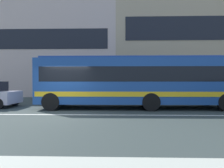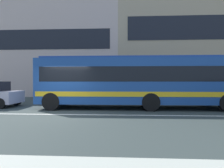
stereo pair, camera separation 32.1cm
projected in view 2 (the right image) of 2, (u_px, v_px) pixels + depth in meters
ground_plane at (58, 114)px, 9.43m from camera, size 160.00×160.00×0.00m
lane_centre_line at (58, 114)px, 9.43m from camera, size 60.00×0.16×0.01m
apartment_block_left at (43, 55)px, 25.22m from camera, size 20.24×10.82×10.35m
apartment_block_right at (217, 47)px, 23.94m from camera, size 24.80×10.82×12.07m
transit_bus at (136, 80)px, 11.65m from camera, size 11.78×2.72×3.10m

